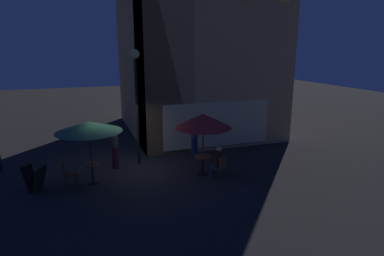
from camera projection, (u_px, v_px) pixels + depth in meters
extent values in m
plane|color=black|center=(121.00, 173.00, 12.49)|extent=(60.00, 60.00, 0.00)
cube|color=tan|center=(217.00, 48.00, 15.38)|extent=(7.46, 2.22, 9.44)
cube|color=tan|center=(148.00, 48.00, 17.49)|extent=(2.22, 8.68, 9.44)
cube|color=beige|center=(218.00, 124.00, 15.05)|extent=(5.22, 0.08, 2.10)
cylinder|color=black|center=(137.00, 112.00, 13.01)|extent=(0.10, 0.10, 4.38)
sphere|color=#FAE17F|center=(135.00, 54.00, 12.45)|extent=(0.37, 0.37, 0.37)
cube|color=black|center=(40.00, 179.00, 10.81)|extent=(0.51, 0.62, 0.88)
cube|color=black|center=(30.00, 178.00, 10.87)|extent=(0.51, 0.62, 0.88)
cylinder|color=black|center=(203.00, 173.00, 12.41)|extent=(0.40, 0.40, 0.03)
cylinder|color=black|center=(203.00, 166.00, 12.33)|extent=(0.06, 0.06, 0.68)
cylinder|color=brown|center=(203.00, 157.00, 12.25)|extent=(0.70, 0.70, 0.03)
cylinder|color=black|center=(93.00, 183.00, 11.57)|extent=(0.40, 0.40, 0.03)
cylinder|color=black|center=(93.00, 174.00, 11.49)|extent=(0.06, 0.06, 0.68)
cylinder|color=#4E3424|center=(92.00, 165.00, 11.40)|extent=(0.61, 0.61, 0.03)
cylinder|color=black|center=(203.00, 173.00, 12.41)|extent=(0.36, 0.36, 0.06)
cylinder|color=#533126|center=(203.00, 145.00, 12.14)|extent=(0.05, 0.05, 2.32)
cone|color=maroon|center=(203.00, 121.00, 11.91)|extent=(2.12, 2.12, 0.53)
cylinder|color=black|center=(93.00, 182.00, 11.57)|extent=(0.36, 0.36, 0.06)
cylinder|color=#50322A|center=(91.00, 154.00, 11.30)|extent=(0.05, 0.05, 2.22)
cone|color=#275B3D|center=(89.00, 127.00, 11.07)|extent=(2.27, 2.27, 0.36)
cylinder|color=brown|center=(212.00, 174.00, 11.86)|extent=(0.03, 0.03, 0.44)
cylinder|color=brown|center=(218.00, 171.00, 12.10)|extent=(0.03, 0.03, 0.44)
cylinder|color=brown|center=(219.00, 176.00, 11.64)|extent=(0.03, 0.03, 0.44)
cylinder|color=brown|center=(225.00, 173.00, 11.88)|extent=(0.03, 0.03, 0.44)
cube|color=brown|center=(218.00, 167.00, 11.82)|extent=(0.56, 0.56, 0.04)
cube|color=brown|center=(223.00, 162.00, 11.63)|extent=(0.38, 0.23, 0.45)
cylinder|color=#543419|center=(75.00, 178.00, 11.41)|extent=(0.03, 0.03, 0.46)
cylinder|color=#543419|center=(76.00, 182.00, 11.12)|extent=(0.03, 0.03, 0.46)
cylinder|color=#543419|center=(65.00, 180.00, 11.26)|extent=(0.03, 0.03, 0.46)
cylinder|color=#543419|center=(66.00, 183.00, 10.97)|extent=(0.03, 0.03, 0.46)
cube|color=#543419|center=(70.00, 174.00, 11.13)|extent=(0.47, 0.47, 0.04)
cube|color=#543419|center=(63.00, 168.00, 10.98)|extent=(0.10, 0.42, 0.49)
cube|color=navy|center=(215.00, 166.00, 11.90)|extent=(0.45, 0.47, 0.14)
cylinder|color=navy|center=(212.00, 171.00, 12.06)|extent=(0.14, 0.14, 0.49)
cylinder|color=#421A19|center=(219.00, 159.00, 11.74)|extent=(0.32, 0.32, 0.59)
sphere|color=beige|center=(219.00, 149.00, 11.64)|extent=(0.21, 0.21, 0.21)
cylinder|color=#1E294F|center=(194.00, 147.00, 14.08)|extent=(0.28, 0.28, 1.00)
cylinder|color=#613962|center=(194.00, 129.00, 13.88)|extent=(0.33, 0.33, 0.63)
sphere|color=#936E4D|center=(194.00, 120.00, 13.78)|extent=(0.23, 0.23, 0.23)
cylinder|color=#521923|center=(115.00, 158.00, 12.90)|extent=(0.26, 0.26, 0.88)
cylinder|color=#363F37|center=(114.00, 140.00, 12.71)|extent=(0.30, 0.30, 0.66)
sphere|color=brown|center=(114.00, 129.00, 12.61)|extent=(0.21, 0.21, 0.21)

